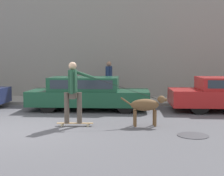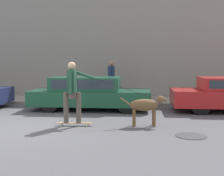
{
  "view_description": "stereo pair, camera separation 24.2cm",
  "coord_description": "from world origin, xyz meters",
  "px_view_note": "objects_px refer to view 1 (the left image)",
  "views": [
    {
      "loc": [
        2.85,
        -7.52,
        1.76
      ],
      "look_at": [
        2.29,
        1.68,
        0.95
      ],
      "focal_mm": 50.0,
      "sensor_mm": 36.0,
      "label": 1
    },
    {
      "loc": [
        3.09,
        -7.51,
        1.76
      ],
      "look_at": [
        2.29,
        1.68,
        0.95
      ],
      "focal_mm": 50.0,
      "sensor_mm": 36.0,
      "label": 2
    }
  ],
  "objects_px": {
    "skateboarder": "(73,90)",
    "pedestrian_with_bag": "(109,79)",
    "dog": "(146,105)",
    "parked_car_1": "(88,93)"
  },
  "relations": [
    {
      "from": "parked_car_1",
      "to": "pedestrian_with_bag",
      "type": "bearing_deg",
      "value": 74.57
    },
    {
      "from": "dog",
      "to": "skateboarder",
      "type": "distance_m",
      "value": 2.0
    },
    {
      "from": "parked_car_1",
      "to": "dog",
      "type": "distance_m",
      "value": 3.32
    },
    {
      "from": "skateboarder",
      "to": "pedestrian_with_bag",
      "type": "xyz_separation_m",
      "value": [
        0.6,
        4.97,
        0.01
      ]
    },
    {
      "from": "parked_car_1",
      "to": "skateboarder",
      "type": "xyz_separation_m",
      "value": [
        0.0,
        -2.83,
        0.4
      ]
    },
    {
      "from": "dog",
      "to": "skateboarder",
      "type": "xyz_separation_m",
      "value": [
        -1.95,
        -0.14,
        0.43
      ]
    },
    {
      "from": "dog",
      "to": "pedestrian_with_bag",
      "type": "distance_m",
      "value": 5.03
    },
    {
      "from": "dog",
      "to": "pedestrian_with_bag",
      "type": "relative_size",
      "value": 0.77
    },
    {
      "from": "pedestrian_with_bag",
      "to": "parked_car_1",
      "type": "bearing_deg",
      "value": 80.45
    },
    {
      "from": "skateboarder",
      "to": "pedestrian_with_bag",
      "type": "bearing_deg",
      "value": 80.31
    }
  ]
}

